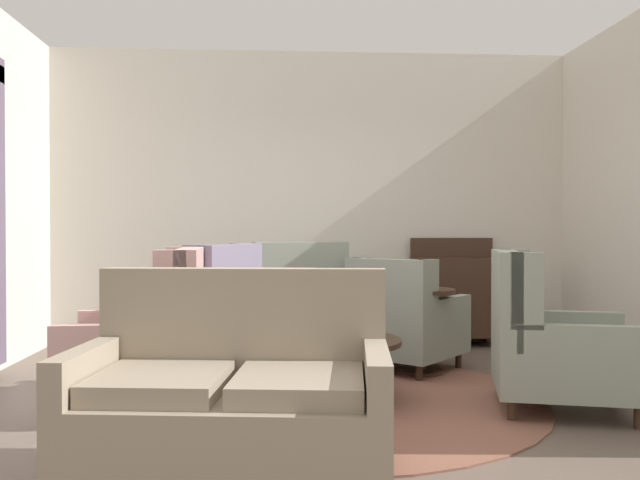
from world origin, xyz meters
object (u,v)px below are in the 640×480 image
object	(u,v)px
armchair_foreground_right	(551,345)
armchair_far_left	(204,323)
side_table	(422,322)
coffee_table	(337,350)
armchair_beside_settee	(296,312)
sideboard	(456,296)
porcelain_vase	(328,319)
armchair_near_sideboard	(404,322)
armchair_near_window	(148,344)
settee	(234,392)

from	to	relation	value
armchair_foreground_right	armchair_far_left	bearing A→B (deg)	80.32
armchair_far_left	side_table	world-z (taller)	armchair_far_left
coffee_table	armchair_beside_settee	world-z (taller)	armchair_beside_settee
side_table	sideboard	distance (m)	1.51
armchair_far_left	armchair_foreground_right	bearing A→B (deg)	91.91
porcelain_vase	armchair_near_sideboard	bearing A→B (deg)	51.69
coffee_table	armchair_beside_settee	xyz separation A→B (m)	(-0.25, 1.38, 0.09)
coffee_table	armchair_far_left	distance (m)	1.28
armchair_foreground_right	side_table	distance (m)	1.29
coffee_table	porcelain_vase	distance (m)	0.22
coffee_table	sideboard	world-z (taller)	sideboard
porcelain_vase	armchair_far_left	size ratio (longest dim) A/B	0.30
armchair_foreground_right	armchair_near_window	bearing A→B (deg)	100.93
armchair_foreground_right	armchair_near_window	distance (m)	2.69
armchair_beside_settee	sideboard	xyz separation A→B (m)	(1.70, 0.81, 0.06)
armchair_far_left	side_table	distance (m)	1.81
armchair_near_sideboard	side_table	size ratio (longest dim) A/B	1.59
armchair_foreground_right	armchair_near_window	xyz separation A→B (m)	(-2.69, 0.17, 0.01)
settee	armchair_near_sideboard	world-z (taller)	settee
armchair_near_window	side_table	distance (m)	2.29
settee	armchair_foreground_right	size ratio (longest dim) A/B	1.47
armchair_near_sideboard	armchair_far_left	world-z (taller)	armchair_far_left
coffee_table	side_table	bearing A→B (deg)	46.41
armchair_near_window	porcelain_vase	bearing A→B (deg)	95.04
settee	coffee_table	bearing A→B (deg)	71.52
armchair_beside_settee	side_table	size ratio (longest dim) A/B	1.54
porcelain_vase	armchair_beside_settee	world-z (taller)	armchair_beside_settee
settee	armchair_near_window	world-z (taller)	armchair_near_window
armchair_beside_settee	armchair_foreground_right	bearing A→B (deg)	124.47
armchair_beside_settee	armchair_near_window	xyz separation A→B (m)	(-1.03, -1.51, -0.02)
porcelain_vase	sideboard	size ratio (longest dim) A/B	0.29
settee	sideboard	bearing A→B (deg)	66.04
armchair_foreground_right	coffee_table	bearing A→B (deg)	92.45
armchair_far_left	armchair_beside_settee	bearing A→B (deg)	153.85
porcelain_vase	side_table	xyz separation A→B (m)	(0.85, 0.78, -0.14)
armchair_far_left	sideboard	size ratio (longest dim) A/B	0.98
coffee_table	armchair_near_window	size ratio (longest dim) A/B	0.84
side_table	armchair_near_window	bearing A→B (deg)	-154.98
armchair_near_sideboard	side_table	distance (m)	0.18
sideboard	coffee_table	bearing A→B (deg)	-123.57
sideboard	armchair_far_left	bearing A→B (deg)	-150.34
settee	armchair_far_left	distance (m)	2.17
armchair_near_sideboard	coffee_table	bearing A→B (deg)	97.50
coffee_table	armchair_beside_settee	distance (m)	1.40
armchair_foreground_right	armchair_beside_settee	xyz separation A→B (m)	(-1.66, 1.68, 0.02)
armchair_near_sideboard	sideboard	bearing A→B (deg)	-80.51
armchair_foreground_right	armchair_beside_settee	world-z (taller)	armchair_beside_settee
porcelain_vase	sideboard	world-z (taller)	sideboard
porcelain_vase	side_table	bearing A→B (deg)	42.75
armchair_beside_settee	sideboard	bearing A→B (deg)	-164.63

